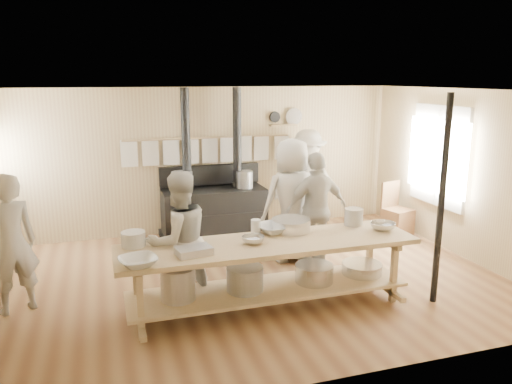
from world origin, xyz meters
TOP-DOWN VIEW (x-y plane):
  - ground at (0.00, 0.00)m, footprint 7.00×7.00m
  - room_shell at (0.00, 0.00)m, footprint 7.00×7.00m
  - window_right at (3.47, 0.60)m, footprint 0.09×1.50m
  - stove at (-0.01, 2.12)m, footprint 1.90×0.75m
  - towel_rail at (-0.00, 2.40)m, footprint 3.00×0.04m
  - back_wall_shelf at (1.46, 2.43)m, footprint 0.63×0.14m
  - prep_table at (-0.01, -0.90)m, footprint 3.60×0.90m
  - support_post at (2.05, -1.35)m, footprint 0.08×0.08m
  - cook_far_left at (-2.94, -0.06)m, footprint 0.73×0.62m
  - cook_left at (-1.02, -0.51)m, footprint 0.98×0.86m
  - cook_center at (0.87, 0.58)m, footprint 0.96×0.66m
  - cook_right at (1.15, 0.29)m, footprint 1.04×0.51m
  - cook_by_window at (1.71, 1.95)m, footprint 1.33×0.97m
  - chair at (3.14, 1.20)m, footprint 0.54×0.54m
  - bowl_white_a at (-1.55, -1.23)m, footprint 0.47×0.47m
  - bowl_steel_a at (-0.19, -0.88)m, footprint 0.38×0.38m
  - bowl_white_b at (0.18, -0.57)m, footprint 0.49×0.49m
  - bowl_steel_b at (1.55, -0.89)m, footprint 0.42×0.42m
  - roasting_pan at (-0.93, -1.06)m, footprint 0.42×0.32m
  - mixing_bowl_large at (0.41, -0.57)m, footprint 0.64×0.64m
  - bucket_galv at (1.30, -0.57)m, footprint 0.29×0.29m
  - deep_bowl_enamel at (-1.55, -0.57)m, footprint 0.32×0.32m
  - pitcher at (-0.06, -0.57)m, footprint 0.16×0.16m

SIDE VIEW (x-z plane):
  - ground at x=0.00m, z-range 0.00..0.00m
  - chair at x=3.14m, z-range -0.19..0.75m
  - prep_table at x=-0.01m, z-range 0.10..0.95m
  - stove at x=-0.01m, z-range -0.78..1.82m
  - cook_left at x=-1.02m, z-range 0.00..1.70m
  - cook_far_left at x=-2.94m, z-range 0.00..1.70m
  - cook_right at x=1.15m, z-range 0.00..1.71m
  - bowl_steel_a at x=-0.19m, z-range 0.85..0.93m
  - roasting_pan at x=-0.93m, z-range 0.85..0.94m
  - bowl_white_a at x=-1.55m, z-range 0.85..0.95m
  - bowl_steel_b at x=1.55m, z-range 0.85..0.95m
  - bowl_white_b at x=0.18m, z-range 0.85..0.96m
  - cook_by_window at x=1.71m, z-range 0.00..1.86m
  - mixing_bowl_large at x=0.41m, z-range 0.85..1.01m
  - deep_bowl_enamel at x=-1.55m, z-range 0.85..1.02m
  - cook_center at x=0.87m, z-range 0.00..1.89m
  - pitcher at x=-0.06m, z-range 0.85..1.04m
  - bucket_galv at x=1.30m, z-range 0.85..1.08m
  - support_post at x=2.05m, z-range 0.00..2.60m
  - window_right at x=3.47m, z-range 0.67..2.33m
  - towel_rail at x=0.00m, z-range 1.31..1.78m
  - room_shell at x=0.00m, z-range -1.88..5.12m
  - back_wall_shelf at x=1.46m, z-range 1.84..2.17m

